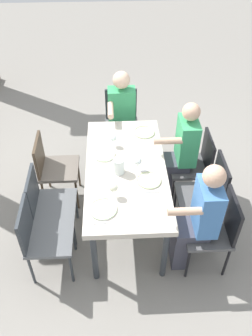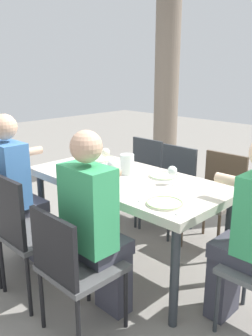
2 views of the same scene
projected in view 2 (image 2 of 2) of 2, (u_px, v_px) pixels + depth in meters
ground_plane at (126, 262)px, 3.06m from camera, size 16.00×16.00×0.00m
dining_table at (126, 186)px, 2.87m from camera, size 1.69×0.83×0.78m
chair_west_north at (140, 173)px, 3.90m from camera, size 0.44×0.44×0.87m
chair_mid_north at (171, 182)px, 3.61m from camera, size 0.44×0.44×0.86m
chair_mid_south at (25, 228)px, 2.45m from camera, size 0.44×0.44×0.95m
chair_east_north at (217, 193)px, 3.24m from camera, size 0.44×0.44×0.87m
chair_east_south at (72, 264)px, 2.11m from camera, size 0.44×0.44×0.85m
diner_woman_green at (97, 224)px, 2.20m from camera, size 0.34×0.49×1.30m
diner_man_white at (249, 228)px, 2.16m from camera, size 0.49×0.35×1.28m
diner_guest_third at (17, 188)px, 2.85m from camera, size 0.35×0.49×1.30m
stone_column_near at (167, 82)px, 5.42m from camera, size 0.49×0.49×2.88m
plate_0 at (102, 159)px, 3.38m from camera, size 0.26×0.26×0.02m
wine_glass_0 at (106, 153)px, 3.17m from camera, size 0.08×0.08×0.16m
fork_0 at (92, 157)px, 3.49m from camera, size 0.03×0.17×0.01m
spoon_0 at (112, 162)px, 3.28m from camera, size 0.03×0.17×0.01m
plate_1 at (89, 177)px, 2.83m from camera, size 0.24×0.24×0.02m
wine_glass_1 at (112, 165)px, 2.76m from camera, size 0.08×0.08×0.16m
fork_1 at (78, 174)px, 2.94m from camera, size 0.02×0.17×0.01m
spoon_1 at (101, 181)px, 2.73m from camera, size 0.03×0.17×0.01m
plate_2 at (163, 176)px, 2.85m from camera, size 0.23×0.23×0.02m
wine_glass_2 at (172, 171)px, 2.65m from camera, size 0.07×0.07×0.15m
fork_2 at (149, 173)px, 2.96m from camera, size 0.02×0.17×0.01m
spoon_2 at (178, 181)px, 2.75m from camera, size 0.02×0.17×0.01m
plate_3 at (165, 203)px, 2.28m from camera, size 0.24×0.24×0.02m
fork_3 at (147, 198)px, 2.38m from camera, size 0.02×0.17×0.01m
spoon_3 at (183, 210)px, 2.18m from camera, size 0.03×0.17×0.01m
water_pitcher at (127, 165)px, 2.92m from camera, size 0.12×0.12×0.17m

